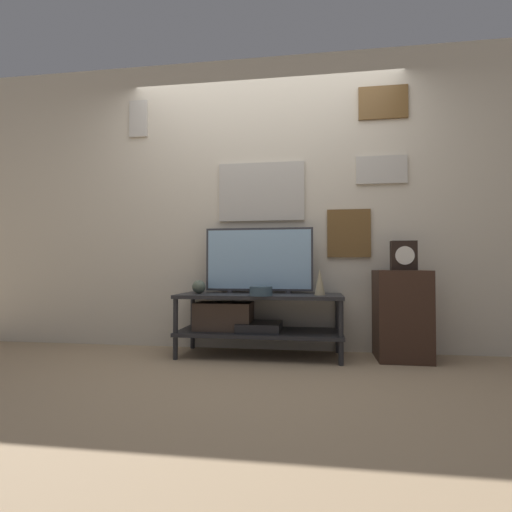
{
  "coord_description": "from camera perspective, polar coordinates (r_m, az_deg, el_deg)",
  "views": [
    {
      "loc": [
        0.47,
        -3.04,
        0.75
      ],
      "look_at": [
        -0.03,
        0.3,
        0.84
      ],
      "focal_mm": 28.0,
      "sensor_mm": 36.0,
      "label": 1
    }
  ],
  "objects": [
    {
      "name": "side_table",
      "position": [
        3.48,
        20.07,
        -7.88
      ],
      "size": [
        0.41,
        0.42,
        0.72
      ],
      "color": "#382319",
      "rests_on": "ground_plane"
    },
    {
      "name": "media_console",
      "position": [
        3.42,
        -1.38,
        -8.63
      ],
      "size": [
        1.37,
        0.52,
        0.52
      ],
      "color": "#232326",
      "rests_on": "ground_plane"
    },
    {
      "name": "vase_slim_bronze",
      "position": [
        3.27,
        9.1,
        -3.68
      ],
      "size": [
        0.09,
        0.09,
        0.21
      ],
      "color": "tan",
      "rests_on": "media_console"
    },
    {
      "name": "television",
      "position": [
        3.49,
        0.42,
        -0.5
      ],
      "size": [
        0.94,
        0.05,
        0.57
      ],
      "color": "#333338",
      "rests_on": "media_console"
    },
    {
      "name": "wall_back",
      "position": [
        3.73,
        1.3,
        7.77
      ],
      "size": [
        6.4,
        0.08,
        2.7
      ],
      "color": "beige",
      "rests_on": "ground_plane"
    },
    {
      "name": "mantel_clock",
      "position": [
        3.47,
        20.33,
        0.05
      ],
      "size": [
        0.2,
        0.11,
        0.24
      ],
      "color": "black",
      "rests_on": "side_table"
    },
    {
      "name": "ground_plane",
      "position": [
        3.17,
        -0.25,
        -15.25
      ],
      "size": [
        12.0,
        12.0,
        0.0
      ],
      "primitive_type": "plane",
      "color": "#997F60"
    },
    {
      "name": "vase_round_glass",
      "position": [
        3.47,
        -8.16,
        -4.38
      ],
      "size": [
        0.12,
        0.12,
        0.12
      ],
      "color": "#4C5647",
      "rests_on": "media_console"
    },
    {
      "name": "vase_wide_bowl",
      "position": [
        3.17,
        0.71,
        -5.04
      ],
      "size": [
        0.18,
        0.18,
        0.07
      ],
      "color": "#2D4251",
      "rests_on": "media_console"
    },
    {
      "name": "candle_jar",
      "position": [
        3.65,
        -4.69,
        -4.4
      ],
      "size": [
        0.09,
        0.09,
        0.1
      ],
      "color": "#C1B29E",
      "rests_on": "media_console"
    }
  ]
}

